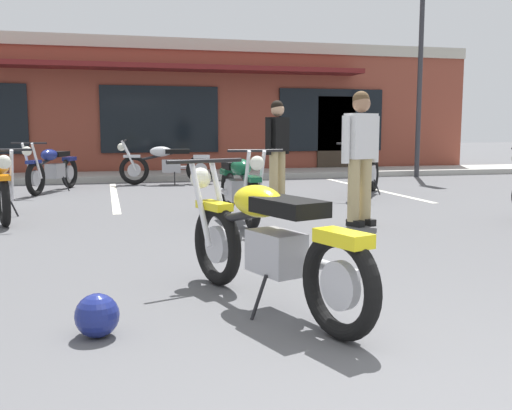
{
  "coord_description": "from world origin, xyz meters",
  "views": [
    {
      "loc": [
        -1.41,
        -1.73,
        1.21
      ],
      "look_at": [
        -0.14,
        3.21,
        0.55
      ],
      "focal_mm": 41.35,
      "sensor_mm": 36.0,
      "label": 1
    }
  ],
  "objects_px": {
    "motorcycle_silver_naked": "(53,168)",
    "motorcycle_orange_scrambler": "(365,167)",
    "motorcycle_blue_standard": "(239,186)",
    "parking_lot_lamp_post": "(423,51)",
    "motorcycle_foreground_classic": "(268,241)",
    "helmet_on_pavement": "(97,315)",
    "person_in_black_shirt": "(277,145)",
    "motorcycle_red_sportbike": "(166,163)",
    "person_in_shorts_foreground": "(360,150)"
  },
  "relations": [
    {
      "from": "motorcycle_foreground_classic",
      "to": "parking_lot_lamp_post",
      "type": "xyz_separation_m",
      "value": [
        6.6,
        9.54,
        2.63
      ]
    },
    {
      "from": "motorcycle_orange_scrambler",
      "to": "parking_lot_lamp_post",
      "type": "height_order",
      "value": "parking_lot_lamp_post"
    },
    {
      "from": "helmet_on_pavement",
      "to": "motorcycle_silver_naked",
      "type": "bearing_deg",
      "value": 96.13
    },
    {
      "from": "motorcycle_orange_scrambler",
      "to": "motorcycle_silver_naked",
      "type": "bearing_deg",
      "value": 159.36
    },
    {
      "from": "motorcycle_blue_standard",
      "to": "motorcycle_orange_scrambler",
      "type": "height_order",
      "value": "same"
    },
    {
      "from": "motorcycle_silver_naked",
      "to": "motorcycle_orange_scrambler",
      "type": "bearing_deg",
      "value": -20.64
    },
    {
      "from": "motorcycle_silver_naked",
      "to": "motorcycle_orange_scrambler",
      "type": "relative_size",
      "value": 1.12
    },
    {
      "from": "motorcycle_foreground_classic",
      "to": "motorcycle_red_sportbike",
      "type": "bearing_deg",
      "value": 88.43
    },
    {
      "from": "motorcycle_orange_scrambler",
      "to": "helmet_on_pavement",
      "type": "relative_size",
      "value": 6.92
    },
    {
      "from": "person_in_black_shirt",
      "to": "parking_lot_lamp_post",
      "type": "distance_m",
      "value": 6.6
    },
    {
      "from": "motorcycle_foreground_classic",
      "to": "parking_lot_lamp_post",
      "type": "height_order",
      "value": "parking_lot_lamp_post"
    },
    {
      "from": "motorcycle_blue_standard",
      "to": "motorcycle_orange_scrambler",
      "type": "bearing_deg",
      "value": 39.19
    },
    {
      "from": "person_in_black_shirt",
      "to": "parking_lot_lamp_post",
      "type": "bearing_deg",
      "value": 38.75
    },
    {
      "from": "motorcycle_red_sportbike",
      "to": "parking_lot_lamp_post",
      "type": "height_order",
      "value": "parking_lot_lamp_post"
    },
    {
      "from": "motorcycle_blue_standard",
      "to": "helmet_on_pavement",
      "type": "distance_m",
      "value": 4.44
    },
    {
      "from": "motorcycle_orange_scrambler",
      "to": "helmet_on_pavement",
      "type": "height_order",
      "value": "motorcycle_orange_scrambler"
    },
    {
      "from": "motorcycle_orange_scrambler",
      "to": "person_in_black_shirt",
      "type": "xyz_separation_m",
      "value": [
        -1.79,
        -0.45,
        0.42
      ]
    },
    {
      "from": "helmet_on_pavement",
      "to": "person_in_black_shirt",
      "type": "bearing_deg",
      "value": 64.41
    },
    {
      "from": "motorcycle_red_sportbike",
      "to": "parking_lot_lamp_post",
      "type": "relative_size",
      "value": 0.44
    },
    {
      "from": "person_in_black_shirt",
      "to": "helmet_on_pavement",
      "type": "xyz_separation_m",
      "value": [
        -2.85,
        -5.95,
        -0.82
      ]
    },
    {
      "from": "motorcycle_red_sportbike",
      "to": "person_in_shorts_foreground",
      "type": "height_order",
      "value": "person_in_shorts_foreground"
    },
    {
      "from": "motorcycle_silver_naked",
      "to": "helmet_on_pavement",
      "type": "height_order",
      "value": "motorcycle_silver_naked"
    },
    {
      "from": "person_in_shorts_foreground",
      "to": "parking_lot_lamp_post",
      "type": "distance_m",
      "value": 8.23
    },
    {
      "from": "parking_lot_lamp_post",
      "to": "person_in_shorts_foreground",
      "type": "bearing_deg",
      "value": -124.99
    },
    {
      "from": "motorcycle_silver_naked",
      "to": "person_in_black_shirt",
      "type": "distance_m",
      "value": 4.56
    },
    {
      "from": "motorcycle_silver_naked",
      "to": "motorcycle_red_sportbike",
      "type": "bearing_deg",
      "value": 23.83
    },
    {
      "from": "person_in_black_shirt",
      "to": "helmet_on_pavement",
      "type": "height_order",
      "value": "person_in_black_shirt"
    },
    {
      "from": "motorcycle_foreground_classic",
      "to": "motorcycle_red_sportbike",
      "type": "relative_size",
      "value": 0.97
    },
    {
      "from": "motorcycle_silver_naked",
      "to": "motorcycle_blue_standard",
      "type": "distance_m",
      "value": 5.18
    },
    {
      "from": "motorcycle_orange_scrambler",
      "to": "person_in_black_shirt",
      "type": "distance_m",
      "value": 1.89
    },
    {
      "from": "motorcycle_red_sportbike",
      "to": "motorcycle_silver_naked",
      "type": "xyz_separation_m",
      "value": [
        -2.28,
        -1.01,
        0.0
      ]
    },
    {
      "from": "motorcycle_foreground_classic",
      "to": "helmet_on_pavement",
      "type": "xyz_separation_m",
      "value": [
        -1.12,
        -0.32,
        -0.33
      ]
    },
    {
      "from": "motorcycle_blue_standard",
      "to": "person_in_black_shirt",
      "type": "distance_m",
      "value": 2.24
    },
    {
      "from": "motorcycle_orange_scrambler",
      "to": "helmet_on_pavement",
      "type": "distance_m",
      "value": 7.91
    },
    {
      "from": "motorcycle_foreground_classic",
      "to": "motorcycle_silver_naked",
      "type": "distance_m",
      "value": 8.42
    },
    {
      "from": "motorcycle_foreground_classic",
      "to": "helmet_on_pavement",
      "type": "height_order",
      "value": "motorcycle_foreground_classic"
    },
    {
      "from": "motorcycle_silver_naked",
      "to": "person_in_shorts_foreground",
      "type": "xyz_separation_m",
      "value": [
        4.07,
        -5.14,
        0.49
      ]
    },
    {
      "from": "motorcycle_foreground_classic",
      "to": "person_in_shorts_foreground",
      "type": "distance_m",
      "value": 3.69
    },
    {
      "from": "motorcycle_foreground_classic",
      "to": "person_in_black_shirt",
      "type": "distance_m",
      "value": 5.92
    },
    {
      "from": "motorcycle_orange_scrambler",
      "to": "motorcycle_foreground_classic",
      "type": "bearing_deg",
      "value": -120.04
    },
    {
      "from": "person_in_black_shirt",
      "to": "motorcycle_red_sportbike",
      "type": "bearing_deg",
      "value": 112.65
    },
    {
      "from": "motorcycle_red_sportbike",
      "to": "helmet_on_pavement",
      "type": "relative_size",
      "value": 8.1
    },
    {
      "from": "motorcycle_foreground_classic",
      "to": "motorcycle_silver_naked",
      "type": "relative_size",
      "value": 1.01
    },
    {
      "from": "motorcycle_silver_naked",
      "to": "person_in_black_shirt",
      "type": "height_order",
      "value": "person_in_black_shirt"
    },
    {
      "from": "motorcycle_silver_naked",
      "to": "motorcycle_orange_scrambler",
      "type": "height_order",
      "value": "same"
    },
    {
      "from": "motorcycle_blue_standard",
      "to": "motorcycle_orange_scrambler",
      "type": "distance_m",
      "value": 3.7
    },
    {
      "from": "motorcycle_blue_standard",
      "to": "helmet_on_pavement",
      "type": "bearing_deg",
      "value": -113.53
    },
    {
      "from": "motorcycle_silver_naked",
      "to": "person_in_shorts_foreground",
      "type": "height_order",
      "value": "person_in_shorts_foreground"
    },
    {
      "from": "motorcycle_blue_standard",
      "to": "parking_lot_lamp_post",
      "type": "distance_m",
      "value": 8.71
    },
    {
      "from": "motorcycle_foreground_classic",
      "to": "parking_lot_lamp_post",
      "type": "relative_size",
      "value": 0.43
    }
  ]
}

